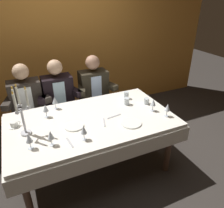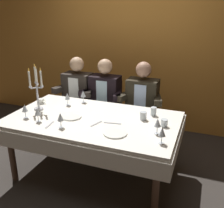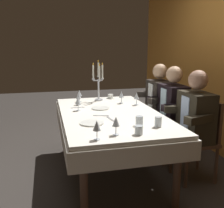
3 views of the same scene
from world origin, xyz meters
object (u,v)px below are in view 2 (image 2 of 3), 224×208
(dining_table, at_px, (93,127))
(wine_glass_6, at_px, (60,117))
(water_tumbler_0, at_px, (143,116))
(seated_diner_1, at_px, (105,94))
(wine_glass_1, at_px, (67,97))
(dinner_plate_1, at_px, (115,133))
(wine_glass_3, at_px, (83,94))
(coffee_cup_0, at_px, (41,101))
(dinner_plate_0, at_px, (72,117))
(seated_diner_0, at_px, (78,90))
(candelabra, at_px, (37,90))
(wine_glass_5, at_px, (37,112))
(water_tumbler_2, at_px, (154,111))
(wine_glass_2, at_px, (162,132))
(seated_diner_2, at_px, (142,98))
(water_tumbler_1, at_px, (164,123))
(wine_glass_4, at_px, (158,123))
(wine_glass_0, at_px, (25,108))

(dining_table, height_order, wine_glass_6, wine_glass_6)
(water_tumbler_0, height_order, seated_diner_1, seated_diner_1)
(wine_glass_1, bearing_deg, water_tumbler_0, -6.04)
(dinner_plate_1, bearing_deg, wine_glass_3, 134.87)
(coffee_cup_0, bearing_deg, dinner_plate_0, -24.11)
(seated_diner_1, bearing_deg, wine_glass_3, -105.12)
(coffee_cup_0, bearing_deg, seated_diner_0, 75.24)
(candelabra, relative_size, wine_glass_6, 3.42)
(candelabra, bearing_deg, dinner_plate_0, -8.36)
(wine_glass_6, bearing_deg, seated_diner_1, 90.17)
(wine_glass_5, bearing_deg, water_tumbler_2, 28.37)
(seated_diner_0, bearing_deg, water_tumbler_0, -31.50)
(water_tumbler_0, bearing_deg, wine_glass_6, -146.19)
(wine_glass_2, relative_size, water_tumbler_2, 1.66)
(seated_diner_2, bearing_deg, water_tumbler_1, -61.64)
(dinner_plate_1, distance_m, water_tumbler_2, 0.65)
(wine_glass_2, distance_m, wine_glass_4, 0.20)
(water_tumbler_2, bearing_deg, seated_diner_1, 145.47)
(water_tumbler_1, relative_size, seated_diner_0, 0.06)
(coffee_cup_0, height_order, seated_diner_0, seated_diner_0)
(wine_glass_6, bearing_deg, candelabra, 146.32)
(wine_glass_4, bearing_deg, dinner_plate_1, -159.33)
(dining_table, height_order, seated_diner_2, seated_diner_2)
(wine_glass_5, bearing_deg, seated_diner_0, 96.47)
(wine_glass_2, height_order, water_tumbler_0, wine_glass_2)
(water_tumbler_0, bearing_deg, wine_glass_0, -161.33)
(wine_glass_6, distance_m, seated_diner_1, 1.23)
(dinner_plate_1, distance_m, seated_diner_2, 1.16)
(candelabra, xyz_separation_m, water_tumbler_0, (1.27, 0.15, -0.20))
(water_tumbler_1, bearing_deg, water_tumbler_2, 123.67)
(dining_table, bearing_deg, wine_glass_2, -20.57)
(wine_glass_1, height_order, wine_glass_5, same)
(candelabra, xyz_separation_m, dinner_plate_1, (1.10, -0.28, -0.24))
(coffee_cup_0, bearing_deg, dining_table, -13.55)
(dinner_plate_0, height_order, water_tumbler_2, water_tumbler_2)
(candelabra, height_order, dinner_plate_1, candelabra)
(seated_diner_2, bearing_deg, candelabra, -140.57)
(candelabra, height_order, wine_glass_4, candelabra)
(dinner_plate_1, distance_m, water_tumbler_0, 0.47)
(wine_glass_0, height_order, wine_glass_1, same)
(dinner_plate_1, distance_m, water_tumbler_1, 0.54)
(dinner_plate_0, relative_size, coffee_cup_0, 1.68)
(dinner_plate_0, relative_size, wine_glass_1, 1.35)
(wine_glass_1, height_order, seated_diner_2, seated_diner_2)
(wine_glass_1, height_order, water_tumbler_2, wine_glass_1)
(wine_glass_3, distance_m, coffee_cup_0, 0.56)
(dinner_plate_0, xyz_separation_m, seated_diner_2, (0.58, 0.95, -0.01))
(wine_glass_2, relative_size, coffee_cup_0, 1.24)
(wine_glass_0, distance_m, coffee_cup_0, 0.49)
(coffee_cup_0, relative_size, seated_diner_2, 0.11)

